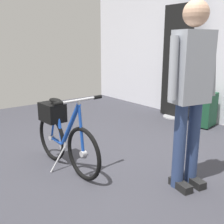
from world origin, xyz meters
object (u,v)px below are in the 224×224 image
object	(u,v)px
visitor_near_wall	(191,87)
folding_bike_foreground	(62,132)
floor_banner_stand	(176,68)
rolling_suitcase	(208,109)

from	to	relation	value
visitor_near_wall	folding_bike_foreground	bearing A→B (deg)	-146.10
floor_banner_stand	rolling_suitcase	bearing A→B (deg)	-2.61
rolling_suitcase	visitor_near_wall	bearing A→B (deg)	-63.06
visitor_near_wall	rolling_suitcase	distance (m)	2.07
folding_bike_foreground	rolling_suitcase	distance (m)	2.47
folding_bike_foreground	rolling_suitcase	world-z (taller)	rolling_suitcase
rolling_suitcase	floor_banner_stand	bearing A→B (deg)	177.39
folding_bike_foreground	visitor_near_wall	size ratio (longest dim) A/B	0.70
floor_banner_stand	visitor_near_wall	world-z (taller)	floor_banner_stand
visitor_near_wall	rolling_suitcase	bearing A→B (deg)	116.94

